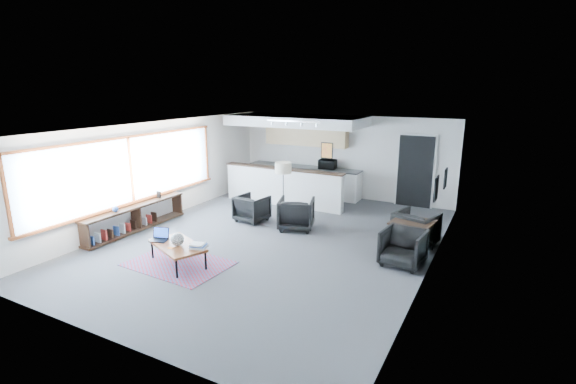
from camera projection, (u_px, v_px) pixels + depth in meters
The scene contains 21 objects.
room at pixel (272, 186), 9.40m from camera, with size 7.02×9.02×2.62m.
window at pixel (131, 172), 10.16m from camera, with size 0.10×5.95×1.66m.
console at pixel (135, 218), 10.24m from camera, with size 0.35×3.00×0.80m.
kitchenette at pixel (298, 155), 13.10m from camera, with size 4.20×1.96×2.60m.
doorway at pixel (415, 171), 12.20m from camera, with size 1.10×0.12×2.15m.
track_light at pixel (293, 122), 11.25m from camera, with size 1.60×0.07×0.15m.
wall_art_lower at pixel (436, 189), 8.11m from camera, with size 0.03×0.38×0.48m.
wall_art_upper at pixel (445, 178), 9.24m from camera, with size 0.03×0.34×0.44m.
kilim_rug at pixel (179, 264), 8.41m from camera, with size 2.08×1.47×0.01m.
coffee_table at pixel (177, 246), 8.32m from camera, with size 1.47×1.15×0.42m.
laptop at pixel (160, 236), 8.54m from camera, with size 0.41×0.37×0.24m.
ceramic_pot at pixel (177, 240), 8.21m from camera, with size 0.26×0.26×0.26m.
book_stack at pixel (198, 246), 8.12m from camera, with size 0.37×0.33×0.10m.
coaster at pixel (171, 248), 8.11m from camera, with size 0.10×0.10×0.01m.
armchair_left at pixel (252, 207), 10.99m from camera, with size 0.75×0.70×0.77m, color black.
armchair_right at pixel (296, 212), 10.38m from camera, with size 0.84×0.79×0.86m, color black.
floor_lamp at pixel (283, 170), 11.01m from camera, with size 0.52×0.52×1.53m.
dining_table at pixel (412, 224), 8.88m from camera, with size 0.92×0.92×0.69m.
dining_chair_near at pixel (403, 249), 8.29m from camera, with size 0.67×0.63×0.69m, color black.
dining_chair_far at pixel (416, 230), 9.33m from camera, with size 0.71×0.67×0.73m, color black.
microwave at pixel (328, 163), 13.17m from camera, with size 0.54×0.30×0.36m, color black.
Camera 1 is at (4.60, -7.91, 3.50)m, focal length 26.00 mm.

